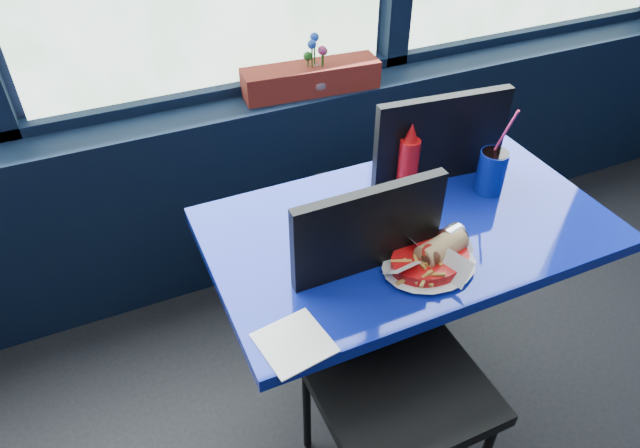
{
  "coord_description": "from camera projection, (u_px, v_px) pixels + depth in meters",
  "views": [
    {
      "loc": [
        -0.49,
        0.9,
        1.83
      ],
      "look_at": [
        -0.0,
        1.98,
        0.86
      ],
      "focal_mm": 32.0,
      "sensor_mm": 36.0,
      "label": 1
    }
  ],
  "objects": [
    {
      "name": "window_sill",
      "position": [
        236.0,
        188.0,
        2.45
      ],
      "size": [
        5.0,
        0.26,
        0.8
      ],
      "primitive_type": "cube",
      "color": "black",
      "rests_on": "ground"
    },
    {
      "name": "near_table",
      "position": [
        403.0,
        267.0,
        1.83
      ],
      "size": [
        1.2,
        0.7,
        0.75
      ],
      "color": "black",
      "rests_on": "ground"
    },
    {
      "name": "chair_near_front",
      "position": [
        384.0,
        340.0,
        1.58
      ],
      "size": [
        0.46,
        0.46,
        1.01
      ],
      "rotation": [
        0.0,
        0.0,
        0.0
      ],
      "color": "black",
      "rests_on": "ground"
    },
    {
      "name": "chair_near_back",
      "position": [
        407.0,
        193.0,
        2.09
      ],
      "size": [
        0.52,
        0.52,
        1.05
      ],
      "rotation": [
        0.0,
        0.0,
        3.04
      ],
      "color": "black",
      "rests_on": "ground"
    },
    {
      "name": "planter_box",
      "position": [
        311.0,
        78.0,
        2.25
      ],
      "size": [
        0.55,
        0.18,
        0.11
      ],
      "primitive_type": "cube",
      "rotation": [
        0.0,
        0.0,
        -0.08
      ],
      "color": "maroon",
      "rests_on": "window_sill"
    },
    {
      "name": "flower_vase",
      "position": [
        316.0,
        75.0,
        2.23
      ],
      "size": [
        0.12,
        0.12,
        0.24
      ],
      "rotation": [
        0.0,
        0.0,
        -0.04
      ],
      "color": "silver",
      "rests_on": "window_sill"
    },
    {
      "name": "food_basket",
      "position": [
        431.0,
        259.0,
        1.54
      ],
      "size": [
        0.27,
        0.27,
        0.09
      ],
      "rotation": [
        0.0,
        0.0,
        -0.21
      ],
      "color": "red",
      "rests_on": "near_table"
    },
    {
      "name": "ketchup_bottle",
      "position": [
        408.0,
        162.0,
        1.78
      ],
      "size": [
        0.06,
        0.06,
        0.24
      ],
      "color": "red",
      "rests_on": "near_table"
    },
    {
      "name": "soda_cup",
      "position": [
        491.0,
        171.0,
        1.8
      ],
      "size": [
        0.09,
        0.09,
        0.3
      ],
      "rotation": [
        0.0,
        0.0,
        -0.39
      ],
      "color": "navy",
      "rests_on": "near_table"
    },
    {
      "name": "napkin",
      "position": [
        294.0,
        343.0,
        1.36
      ],
      "size": [
        0.18,
        0.18,
        0.0
      ],
      "primitive_type": "cube",
      "rotation": [
        0.0,
        0.0,
        0.15
      ],
      "color": "white",
      "rests_on": "near_table"
    }
  ]
}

